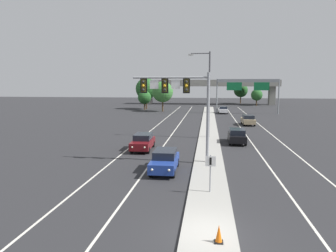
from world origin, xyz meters
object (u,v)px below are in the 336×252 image
(car_receding_white, at_px, (223,110))
(overhead_signal_mast, at_px, (181,96))
(highway_sign_gantry, at_px, (248,85))
(tree_far_left_a, at_px, (146,89))
(traffic_cone_median_nose, at_px, (219,234))
(car_receding_black, at_px, (237,136))
(car_oncoming_blue, at_px, (165,160))
(tree_far_left_c, at_px, (145,98))
(tree_far_right_b, at_px, (241,90))
(car_receding_tan, at_px, (248,120))
(median_sign_post, at_px, (210,168))
(street_lamp_median, at_px, (207,89))
(tree_far_left_b, at_px, (163,92))
(tree_far_right_c, at_px, (257,95))
(car_oncoming_darkred, at_px, (143,142))

(car_receding_white, bearing_deg, overhead_signal_mast, -97.02)
(overhead_signal_mast, height_order, highway_sign_gantry, highway_sign_gantry)
(highway_sign_gantry, xyz_separation_m, tree_far_left_a, (-24.11, 9.55, -1.01))
(traffic_cone_median_nose, bearing_deg, car_receding_black, 83.18)
(car_oncoming_blue, relative_size, tree_far_left_c, 0.94)
(tree_far_left_c, height_order, tree_far_right_b, tree_far_right_b)
(tree_far_right_b, bearing_deg, car_receding_tan, -94.43)
(median_sign_post, height_order, tree_far_left_c, tree_far_left_c)
(car_receding_white, height_order, tree_far_left_a, tree_far_left_a)
(street_lamp_median, bearing_deg, tree_far_left_c, 112.22)
(median_sign_post, distance_m, tree_far_left_b, 54.55)
(traffic_cone_median_nose, height_order, tree_far_left_b, tree_far_left_b)
(car_receding_black, height_order, car_receding_white, same)
(car_receding_white, relative_size, tree_far_right_c, 0.93)
(traffic_cone_median_nose, height_order, tree_far_right_b, tree_far_right_b)
(car_oncoming_blue, relative_size, car_receding_white, 0.99)
(car_receding_tan, bearing_deg, tree_far_left_b, 127.95)
(car_receding_black, bearing_deg, tree_far_left_a, 113.38)
(street_lamp_median, xyz_separation_m, tree_far_left_c, (-15.47, 37.86, -2.70))
(car_oncoming_blue, relative_size, traffic_cone_median_nose, 6.06)
(car_oncoming_darkred, relative_size, tree_far_right_b, 0.69)
(traffic_cone_median_nose, xyz_separation_m, highway_sign_gantry, (7.80, 56.47, 5.66))
(tree_far_left_b, bearing_deg, car_receding_black, -69.68)
(tree_far_right_c, bearing_deg, tree_far_left_a, -151.96)
(tree_far_left_b, bearing_deg, car_receding_tan, -52.05)
(tree_far_left_b, relative_size, tree_far_left_a, 0.89)
(car_receding_black, relative_size, tree_far_left_a, 0.57)
(tree_far_right_b, bearing_deg, overhead_signal_mast, -99.06)
(overhead_signal_mast, xyz_separation_m, median_sign_post, (2.35, -7.10, -3.87))
(traffic_cone_median_nose, bearing_deg, tree_far_left_a, 103.88)
(car_receding_tan, relative_size, tree_far_left_a, 0.57)
(street_lamp_median, distance_m, tree_far_left_a, 43.99)
(car_receding_black, height_order, tree_far_left_c, tree_far_left_c)
(street_lamp_median, height_order, tree_far_left_c, street_lamp_median)
(car_receding_white, height_order, tree_far_right_c, tree_far_right_c)
(tree_far_left_a, xyz_separation_m, tree_far_right_b, (26.28, 26.20, -0.86))
(car_receding_tan, distance_m, tree_far_left_c, 33.37)
(street_lamp_median, bearing_deg, tree_far_right_b, 81.03)
(car_oncoming_darkred, distance_m, tree_far_left_b, 42.23)
(car_receding_white, distance_m, tree_far_left_c, 19.97)
(car_receding_black, bearing_deg, tree_far_right_c, 79.64)
(car_oncoming_darkred, distance_m, tree_far_right_c, 67.74)
(tree_far_left_a, bearing_deg, tree_far_right_b, 44.91)
(overhead_signal_mast, bearing_deg, tree_far_left_c, 105.11)
(overhead_signal_mast, distance_m, tree_far_right_c, 70.91)
(car_receding_tan, distance_m, car_receding_white, 19.03)
(car_receding_white, bearing_deg, tree_far_left_a, 153.24)
(tree_far_left_c, bearing_deg, car_receding_white, -18.60)
(car_oncoming_blue, relative_size, tree_far_right_c, 0.93)
(car_receding_white, height_order, tree_far_left_b, tree_far_left_b)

